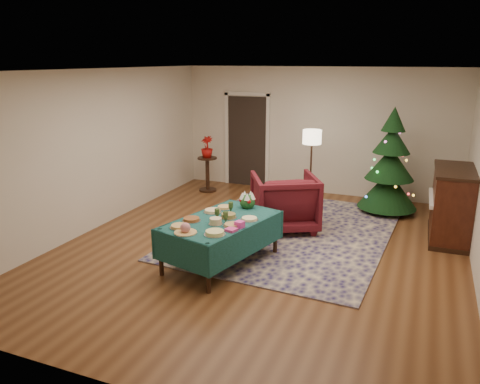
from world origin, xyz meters
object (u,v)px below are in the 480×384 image
at_px(floor_lamp, 312,142).
at_px(side_table, 207,175).
at_px(christmas_tree, 390,166).
at_px(buffet_table, 221,229).
at_px(gift_box, 240,224).
at_px(armchair, 285,199).
at_px(piano, 451,205).
at_px(potted_plant, 207,152).

height_order(floor_lamp, side_table, floor_lamp).
height_order(floor_lamp, christmas_tree, christmas_tree).
bearing_deg(buffet_table, side_table, 118.80).
distance_m(gift_box, armchair, 1.92).
distance_m(armchair, side_table, 2.86).
relative_size(armchair, piano, 0.78).
xyz_separation_m(buffet_table, floor_lamp, (0.48, 3.29, 0.75)).
bearing_deg(floor_lamp, piano, -21.09).
bearing_deg(armchair, buffet_table, 47.76).
relative_size(gift_box, side_table, 0.14).
distance_m(floor_lamp, potted_plant, 2.39).
relative_size(gift_box, floor_lamp, 0.07).
height_order(buffet_table, floor_lamp, floor_lamp).
bearing_deg(gift_box, floor_lamp, 88.14).
height_order(floor_lamp, potted_plant, floor_lamp).
xyz_separation_m(side_table, potted_plant, (0.00, 0.00, 0.52)).
height_order(gift_box, christmas_tree, christmas_tree).
xyz_separation_m(gift_box, christmas_tree, (1.61, 3.57, 0.19)).
distance_m(buffet_table, potted_plant, 3.91).
distance_m(side_table, piano, 5.05).
bearing_deg(gift_box, christmas_tree, 65.75).
distance_m(armchair, floor_lamp, 1.74).
height_order(gift_box, floor_lamp, floor_lamp).
relative_size(buffet_table, christmas_tree, 0.95).
bearing_deg(christmas_tree, armchair, -133.24).
bearing_deg(potted_plant, armchair, -36.51).
height_order(armchair, potted_plant, armchair).
bearing_deg(gift_box, armchair, 88.46).
xyz_separation_m(christmas_tree, piano, (1.07, -1.07, -0.33)).
bearing_deg(side_table, armchair, -36.51).
distance_m(buffet_table, christmas_tree, 3.93).
bearing_deg(side_table, gift_box, -58.18).
xyz_separation_m(side_table, piano, (4.92, -1.11, 0.20)).
relative_size(floor_lamp, christmas_tree, 0.75).
xyz_separation_m(buffet_table, gift_box, (0.36, -0.20, 0.18)).
distance_m(buffet_table, floor_lamp, 3.41).
relative_size(gift_box, christmas_tree, 0.05).
bearing_deg(side_table, piano, -12.75).
bearing_deg(armchair, side_table, -65.12).
bearing_deg(armchair, christmas_tree, -161.85).
bearing_deg(floor_lamp, potted_plant, 176.99).
relative_size(floor_lamp, piano, 1.11).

